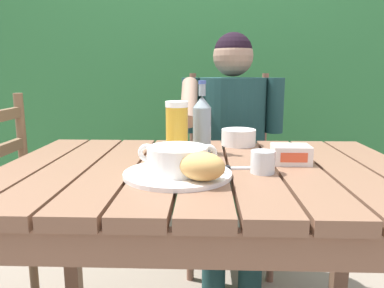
{
  "coord_description": "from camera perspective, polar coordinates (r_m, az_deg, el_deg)",
  "views": [
    {
      "loc": [
        0.0,
        -1.1,
        1.03
      ],
      "look_at": [
        -0.04,
        -0.02,
        0.82
      ],
      "focal_mm": 34.71,
      "sensor_mm": 36.0,
      "label": 1
    }
  ],
  "objects": [
    {
      "name": "beer_glass",
      "position": [
        1.21,
        -2.42,
        2.18
      ],
      "size": [
        0.07,
        0.07,
        0.19
      ],
      "color": "gold",
      "rests_on": "dining_table"
    },
    {
      "name": "table_knife",
      "position": [
        1.09,
        5.64,
        -3.67
      ],
      "size": [
        0.15,
        0.03,
        0.01
      ],
      "color": "silver",
      "rests_on": "dining_table"
    },
    {
      "name": "bread_roll",
      "position": [
        0.93,
        1.44,
        -3.44
      ],
      "size": [
        0.15,
        0.13,
        0.07
      ],
      "color": "tan",
      "rests_on": "serving_plate"
    },
    {
      "name": "person_eating",
      "position": [
        1.78,
        6.03,
        0.73
      ],
      "size": [
        0.48,
        0.47,
        1.21
      ],
      "color": "#1B3D3D",
      "rests_on": "ground_plane"
    },
    {
      "name": "butter_tub",
      "position": [
        1.19,
        14.87,
        -1.56
      ],
      "size": [
        0.11,
        0.09,
        0.06
      ],
      "color": "white",
      "rests_on": "dining_table"
    },
    {
      "name": "beer_bottle",
      "position": [
        1.28,
        1.47,
        3.17
      ],
      "size": [
        0.06,
        0.06,
        0.25
      ],
      "color": "gray",
      "rests_on": "dining_table"
    },
    {
      "name": "dining_table",
      "position": [
        1.16,
        1.9,
        -8.16
      ],
      "size": [
        1.23,
        0.84,
        0.75
      ],
      "color": "brown",
      "rests_on": "ground_plane"
    },
    {
      "name": "serving_plate",
      "position": [
        1.02,
        -2.32,
        -4.6
      ],
      "size": [
        0.3,
        0.3,
        0.01
      ],
      "color": "white",
      "rests_on": "dining_table"
    },
    {
      "name": "water_glass_small",
      "position": [
        1.06,
        10.72,
        -2.72
      ],
      "size": [
        0.07,
        0.07,
        0.06
      ],
      "color": "silver",
      "rests_on": "dining_table"
    },
    {
      "name": "soup_bowl",
      "position": [
        1.01,
        -2.34,
        -2.25
      ],
      "size": [
        0.22,
        0.17,
        0.08
      ],
      "color": "white",
      "rests_on": "serving_plate"
    },
    {
      "name": "hedge_backdrop",
      "position": [
        2.88,
        1.5,
        11.33
      ],
      "size": [
        3.08,
        0.85,
        2.31
      ],
      "color": "#2E703B",
      "rests_on": "ground_plane"
    },
    {
      "name": "chair_near_diner",
      "position": [
        2.03,
        5.61,
        -4.54
      ],
      "size": [
        0.44,
        0.4,
        1.02
      ],
      "color": "brown",
      "rests_on": "ground_plane"
    },
    {
      "name": "diner_bowl",
      "position": [
        1.44,
        7.09,
        1.03
      ],
      "size": [
        0.13,
        0.13,
        0.06
      ],
      "color": "white",
      "rests_on": "dining_table"
    }
  ]
}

